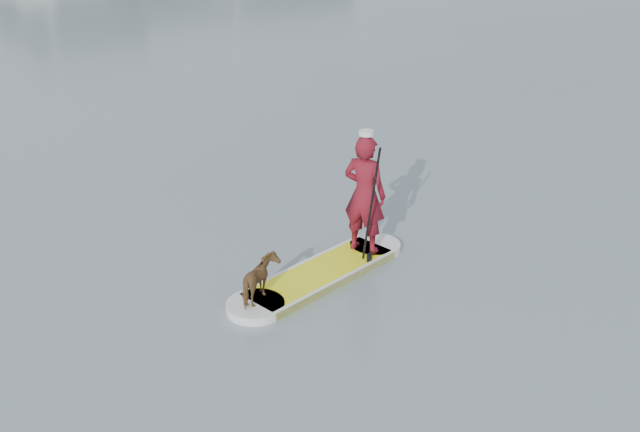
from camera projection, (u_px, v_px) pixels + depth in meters
ground at (45, 259)px, 10.99m from camera, size 140.00×140.00×0.00m
paddleboard at (320, 274)px, 10.42m from camera, size 3.26×1.26×0.12m
paddler at (365, 194)px, 10.64m from camera, size 0.69×0.80×1.85m
white_cap at (366, 133)px, 10.25m from camera, size 0.22×0.22×0.07m
dog at (260, 280)px, 9.52m from camera, size 0.79×0.69×0.61m
paddle at (371, 220)px, 10.40m from camera, size 0.10×0.30×2.00m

